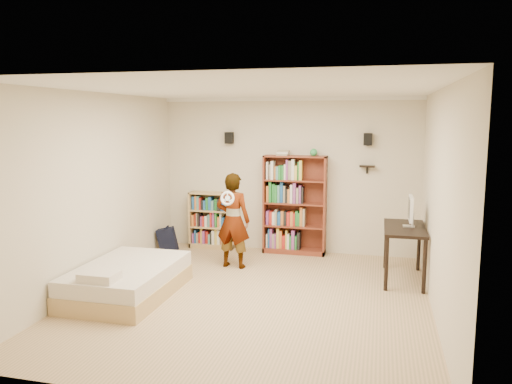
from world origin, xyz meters
TOP-DOWN VIEW (x-y plane):
  - ground at (0.00, 0.00)m, footprint 4.50×5.00m
  - room_shell at (0.00, 0.00)m, footprint 4.52×5.02m
  - crown_molding at (0.00, 0.00)m, footprint 4.50×5.00m
  - speaker_left at (-1.05, 2.40)m, footprint 0.14×0.12m
  - speaker_right at (1.35, 2.40)m, footprint 0.14×0.12m
  - wall_shelf at (1.35, 2.41)m, footprint 0.25×0.16m
  - tall_bookshelf at (0.14, 2.34)m, footprint 1.08×0.32m
  - low_bookshelf at (-1.37, 2.35)m, footprint 0.82×0.31m
  - computer_desk at (1.94, 1.27)m, footprint 0.58×1.16m
  - imac at (1.99, 1.31)m, footprint 0.11×0.45m
  - daybed at (-1.65, -0.30)m, footprint 1.15×1.77m
  - person at (-0.65, 1.28)m, footprint 0.58×0.41m
  - wii_wheel at (-0.65, 1.00)m, footprint 0.22×0.08m
  - navy_bag at (-2.03, 1.84)m, footprint 0.37×0.27m

SIDE VIEW (x-z plane):
  - ground at x=0.00m, z-range -0.01..0.01m
  - navy_bag at x=-2.03m, z-range 0.00..0.45m
  - daybed at x=-1.65m, z-range 0.00..0.52m
  - computer_desk at x=1.94m, z-range 0.00..0.79m
  - low_bookshelf at x=-1.37m, z-range 0.00..1.02m
  - person at x=-0.65m, z-range 0.00..1.51m
  - tall_bookshelf at x=0.14m, z-range 0.00..1.71m
  - imac at x=1.99m, z-range 0.79..1.24m
  - wii_wheel at x=-0.65m, z-range 1.04..1.26m
  - wall_shelf at x=1.35m, z-range 1.54..1.56m
  - room_shell at x=0.00m, z-range 0.41..3.12m
  - speaker_left at x=-1.05m, z-range 1.90..2.10m
  - speaker_right at x=1.35m, z-range 1.90..2.10m
  - crown_molding at x=0.00m, z-range 2.64..2.70m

